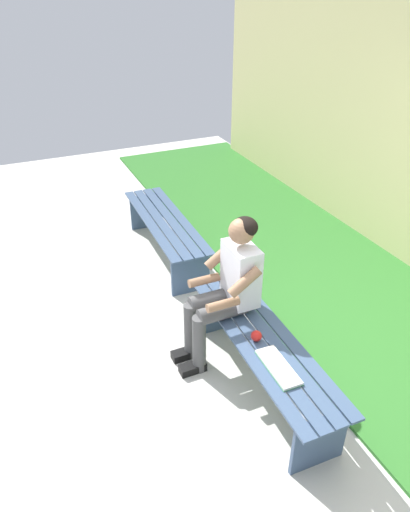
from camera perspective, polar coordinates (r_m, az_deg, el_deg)
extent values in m
cube|color=beige|center=(4.50, -11.83, -9.45)|extent=(10.00, 7.00, 0.04)
cube|color=#2D6B28|center=(5.33, 14.02, -2.19)|extent=(9.00, 2.07, 0.03)
cube|color=#384C6B|center=(3.75, 9.50, -9.27)|extent=(1.77, 0.15, 0.02)
cube|color=#384C6B|center=(3.70, 7.92, -9.76)|extent=(1.77, 0.15, 0.02)
cube|color=#384C6B|center=(3.65, 6.31, -10.25)|extent=(1.77, 0.15, 0.02)
cube|color=#384C6B|center=(3.61, 4.65, -10.75)|extent=(1.77, 0.15, 0.02)
cube|color=#384C6B|center=(3.41, 13.40, -20.62)|extent=(0.04, 0.41, 0.45)
cube|color=#384C6B|center=(4.34, 2.09, -6.27)|extent=(0.04, 0.41, 0.45)
cube|color=#384C6B|center=(5.39, -2.99, 4.57)|extent=(1.79, 0.15, 0.02)
cube|color=#384C6B|center=(5.36, -4.17, 4.36)|extent=(1.79, 0.15, 0.02)
cube|color=#384C6B|center=(5.32, -5.36, 4.13)|extent=(1.79, 0.15, 0.02)
cube|color=#384C6B|center=(5.30, -6.56, 3.90)|extent=(1.79, 0.15, 0.02)
cube|color=#384C6B|center=(4.82, -1.73, -2.07)|extent=(0.04, 0.41, 0.45)
cube|color=#384C6B|center=(6.11, -6.97, 5.31)|extent=(0.04, 0.41, 0.45)
cube|color=silver|center=(3.80, 4.26, -2.07)|extent=(0.34, 0.20, 0.50)
sphere|color=#936B4C|center=(3.60, 4.36, 2.96)|extent=(0.20, 0.20, 0.20)
ellipsoid|color=black|center=(3.60, 4.80, 3.47)|extent=(0.20, 0.19, 0.15)
cylinder|color=#4C4C4C|center=(3.80, 2.06, -6.58)|extent=(0.13, 0.40, 0.13)
cylinder|color=#4C4C4C|center=(3.93, 0.92, -5.12)|extent=(0.13, 0.40, 0.13)
cylinder|color=#4C4C4C|center=(3.91, -0.70, -10.43)|extent=(0.11, 0.11, 0.54)
cube|color=black|center=(4.05, -1.48, -13.13)|extent=(0.10, 0.22, 0.07)
cylinder|color=#4C4C4C|center=(4.03, -1.72, -8.88)|extent=(0.11, 0.11, 0.54)
cube|color=black|center=(4.17, -2.45, -11.55)|extent=(0.10, 0.22, 0.07)
cylinder|color=#936B4C|center=(3.57, 4.73, -3.10)|extent=(0.08, 0.28, 0.23)
cylinder|color=#936B4C|center=(3.64, 2.14, -5.77)|extent=(0.07, 0.26, 0.07)
cylinder|color=#936B4C|center=(3.89, 1.82, 0.07)|extent=(0.08, 0.28, 0.23)
cylinder|color=#936B4C|center=(3.90, -0.14, -2.90)|extent=(0.07, 0.26, 0.07)
sphere|color=red|center=(3.63, 6.11, -9.41)|extent=(0.08, 0.08, 0.08)
cube|color=white|center=(3.39, 9.60, -13.99)|extent=(0.20, 0.16, 0.02)
cube|color=white|center=(3.52, 7.85, -11.85)|extent=(0.20, 0.16, 0.02)
cube|color=#33724C|center=(3.46, 8.69, -13.01)|extent=(0.42, 0.17, 0.01)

